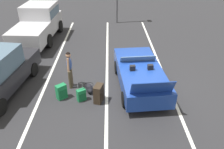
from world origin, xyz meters
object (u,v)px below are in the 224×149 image
suitcase_medium_bright (61,92)px  parked_pickup_truck_near (39,22)px  suitcase_large_black (99,94)px  traveler_person (70,68)px  convertible_car (139,72)px  suitcase_small_carryon (81,95)px  duffel_bag (89,88)px

suitcase_medium_bright → parked_pickup_truck_near: bearing=160.2°
suitcase_large_black → suitcase_medium_bright: bearing=-171.0°
traveler_person → convertible_car: bearing=4.3°
suitcase_large_black → traveler_person: traveler_person is taller
suitcase_large_black → traveler_person: bearing=156.8°
suitcase_small_carryon → suitcase_large_black: bearing=52.7°
convertible_car → traveler_person: (-0.17, 2.94, 0.34)m
suitcase_medium_bright → duffel_bag: size_ratio=0.89×
suitcase_small_carryon → duffel_bag: suitcase_small_carryon is taller
suitcase_medium_bright → duffel_bag: bearing=72.8°
parked_pickup_truck_near → suitcase_medium_bright: bearing=-155.9°
duffel_bag → suitcase_medium_bright: bearing=113.6°
traveler_person → parked_pickup_truck_near: (5.68, 2.75, 0.18)m
duffel_bag → parked_pickup_truck_near: size_ratio=0.14×
suitcase_large_black → parked_pickup_truck_near: bearing=138.3°
suitcase_large_black → suitcase_medium_bright: suitcase_large_black is taller
suitcase_small_carryon → traveler_person: bearing=178.2°
suitcase_large_black → parked_pickup_truck_near: (6.76, 3.99, 0.74)m
parked_pickup_truck_near → traveler_person: bearing=-150.9°
suitcase_small_carryon → parked_pickup_truck_near: 7.49m
convertible_car → suitcase_large_black: 2.12m
suitcase_large_black → convertible_car: bearing=54.1°
parked_pickup_truck_near → suitcase_large_black: bearing=-146.2°
suitcase_large_black → duffel_bag: 0.84m
suitcase_small_carryon → traveler_person: traveler_person is taller
traveler_person → suitcase_small_carryon: bearing=-60.2°
duffel_bag → traveler_person: 1.18m
convertible_car → suitcase_small_carryon: 2.68m
duffel_bag → parked_pickup_truck_near: parked_pickup_truck_near is taller
suitcase_large_black → parked_pickup_truck_near: size_ratio=0.15×
convertible_car → traveler_person: 2.96m
suitcase_medium_bright → convertible_car: bearing=67.0°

